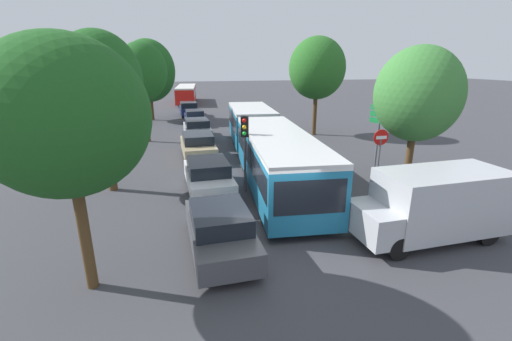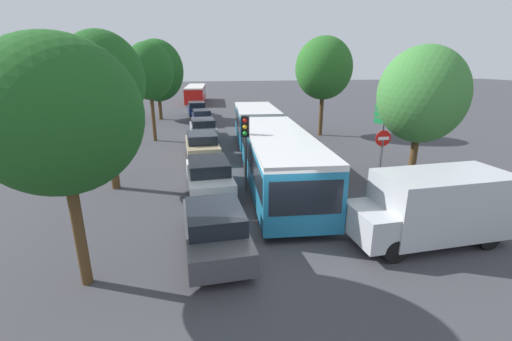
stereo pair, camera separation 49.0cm
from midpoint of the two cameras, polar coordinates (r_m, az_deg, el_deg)
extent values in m
plane|color=#3D3D42|center=(11.40, 3.92, -11.78)|extent=(200.00, 200.00, 0.00)
cube|color=teal|center=(15.29, 4.73, 1.43)|extent=(3.37, 10.00, 2.12)
cube|color=black|center=(15.18, 4.77, 2.82)|extent=(3.36, 9.61, 0.93)
cube|color=silver|center=(15.00, 4.84, 5.71)|extent=(3.37, 10.00, 0.21)
cube|color=teal|center=(24.27, 0.63, 7.53)|extent=(3.14, 6.91, 2.12)
cube|color=black|center=(24.20, 0.63, 8.42)|extent=(3.14, 6.64, 0.93)
cube|color=silver|center=(24.09, 0.64, 10.26)|extent=(3.14, 6.91, 0.21)
cylinder|color=black|center=(20.49, 1.91, 5.64)|extent=(2.02, 1.18, 1.95)
cube|color=black|center=(10.71, 9.60, -4.50)|extent=(2.32, 0.28, 1.14)
cylinder|color=black|center=(12.96, 12.08, -5.83)|extent=(0.39, 1.06, 1.03)
cylinder|color=black|center=(12.47, 2.28, -6.39)|extent=(0.39, 1.06, 1.03)
cylinder|color=black|center=(18.69, 6.23, 1.76)|extent=(0.39, 1.06, 1.03)
cylinder|color=black|center=(18.36, -0.56, 1.57)|extent=(0.39, 1.06, 1.03)
cylinder|color=black|center=(24.58, 3.20, 5.67)|extent=(0.39, 1.06, 1.03)
cylinder|color=black|center=(24.32, -1.98, 5.56)|extent=(0.39, 1.06, 1.03)
cube|color=red|center=(51.40, -9.72, 12.48)|extent=(3.24, 11.16, 1.91)
cube|color=black|center=(51.37, -9.74, 12.86)|extent=(3.22, 10.61, 0.80)
cube|color=silver|center=(51.32, -9.78, 13.65)|extent=(3.24, 11.16, 0.19)
cylinder|color=black|center=(55.14, -10.56, 11.99)|extent=(0.36, 0.98, 0.96)
cylinder|color=black|center=(55.03, -8.38, 12.09)|extent=(0.36, 0.98, 0.96)
cylinder|color=black|center=(48.26, -11.12, 11.20)|extent=(0.36, 0.98, 0.96)
cylinder|color=black|center=(48.13, -8.64, 11.31)|extent=(0.36, 0.98, 0.96)
cube|color=#47474C|center=(10.71, -5.53, -10.24)|extent=(1.97, 4.28, 0.68)
cube|color=black|center=(10.35, -5.55, -7.55)|extent=(1.74, 2.27, 0.52)
cylinder|color=black|center=(11.98, -9.96, -8.77)|extent=(0.25, 0.65, 0.64)
cylinder|color=black|center=(12.12, -2.82, -8.17)|extent=(0.25, 0.65, 0.64)
cylinder|color=black|center=(9.64, -8.92, -15.75)|extent=(0.25, 0.65, 0.64)
cylinder|color=black|center=(9.81, 0.10, -14.84)|extent=(0.25, 0.65, 0.64)
cube|color=white|center=(15.43, -6.96, -1.31)|extent=(2.03, 4.41, 0.70)
cube|color=black|center=(15.15, -7.00, 0.77)|extent=(1.79, 2.34, 0.54)
cylinder|color=black|center=(16.78, -10.06, -0.94)|extent=(0.26, 0.67, 0.66)
cylinder|color=black|center=(16.91, -4.85, -0.57)|extent=(0.26, 0.67, 0.66)
cylinder|color=black|center=(14.18, -9.38, -4.41)|extent=(0.26, 0.67, 0.66)
cylinder|color=black|center=(14.34, -3.22, -3.94)|extent=(0.26, 0.67, 0.66)
cube|color=tan|center=(21.20, -8.32, 3.87)|extent=(2.04, 4.43, 0.70)
cube|color=black|center=(20.97, -8.37, 5.45)|extent=(1.80, 2.35, 0.54)
cylinder|color=black|center=(22.58, -10.56, 3.84)|extent=(0.26, 0.67, 0.66)
cylinder|color=black|center=(22.69, -6.65, 4.08)|extent=(0.26, 0.67, 0.66)
cylinder|color=black|center=(19.88, -10.14, 1.99)|extent=(0.26, 0.67, 0.66)
cylinder|color=black|center=(20.01, -5.72, 2.28)|extent=(0.26, 0.67, 0.66)
cube|color=#B7BABF|center=(26.72, -8.29, 6.69)|extent=(2.01, 4.36, 0.69)
cube|color=black|center=(26.51, -8.33, 7.94)|extent=(1.77, 2.32, 0.53)
cylinder|color=black|center=(28.07, -10.08, 6.53)|extent=(0.25, 0.66, 0.65)
cylinder|color=black|center=(28.19, -6.96, 6.71)|extent=(0.25, 0.66, 0.65)
cylinder|color=black|center=(25.38, -9.70, 5.39)|extent=(0.25, 0.66, 0.65)
cylinder|color=black|center=(25.51, -6.27, 5.59)|extent=(0.25, 0.66, 0.65)
cube|color=#284799|center=(32.84, -8.59, 8.60)|extent=(1.85, 4.01, 0.64)
cube|color=black|center=(32.67, -8.62, 9.55)|extent=(1.63, 2.13, 0.49)
cylinder|color=black|center=(34.08, -9.94, 8.41)|extent=(0.23, 0.61, 0.60)
cylinder|color=black|center=(34.19, -7.57, 8.55)|extent=(0.23, 0.61, 0.60)
cylinder|color=black|center=(31.60, -9.65, 7.72)|extent=(0.23, 0.61, 0.60)
cylinder|color=black|center=(31.71, -7.10, 7.87)|extent=(0.23, 0.61, 0.60)
cube|color=navy|center=(38.47, -9.47, 9.93)|extent=(2.01, 4.36, 0.69)
cube|color=black|center=(38.30, -9.51, 10.82)|extent=(1.77, 2.31, 0.53)
cylinder|color=black|center=(39.82, -10.70, 9.70)|extent=(0.25, 0.66, 0.65)
cylinder|color=black|center=(39.92, -8.49, 9.83)|extent=(0.25, 0.66, 0.65)
cylinder|color=black|center=(37.11, -10.48, 9.16)|extent=(0.25, 0.66, 0.65)
cylinder|color=black|center=(37.21, -8.11, 9.30)|extent=(0.25, 0.66, 0.65)
cube|color=#B7BABF|center=(12.52, 29.42, -4.76)|extent=(4.19, 2.18, 2.00)
cube|color=#B7BABF|center=(11.22, 19.42, -8.49)|extent=(0.99, 1.94, 1.00)
cylinder|color=black|center=(11.05, 23.29, -12.20)|extent=(0.73, 0.27, 0.72)
cylinder|color=black|center=(12.26, 18.73, -8.63)|extent=(0.73, 0.27, 0.72)
cylinder|color=black|center=(13.17, 35.15, -9.22)|extent=(0.73, 0.27, 0.72)
cylinder|color=black|center=(14.20, 30.24, -6.53)|extent=(0.73, 0.27, 0.72)
cylinder|color=#56595E|center=(15.10, -0.81, 2.68)|extent=(0.12, 0.12, 3.40)
cube|color=black|center=(14.82, -0.83, 7.36)|extent=(0.38, 0.33, 0.90)
sphere|color=red|center=(14.63, -0.92, 8.33)|extent=(0.18, 0.18, 0.18)
sphere|color=#EAAD14|center=(14.68, -0.91, 7.25)|extent=(0.18, 0.18, 0.18)
sphere|color=green|center=(14.73, -0.91, 6.18)|extent=(0.18, 0.18, 0.18)
cylinder|color=#56595E|center=(16.09, 20.78, 0.60)|extent=(0.08, 0.08, 2.40)
cylinder|color=red|center=(15.79, 21.27, 5.02)|extent=(0.70, 0.03, 0.70)
cube|color=white|center=(15.77, 21.31, 5.00)|extent=(0.50, 0.04, 0.14)
cylinder|color=#56595E|center=(19.41, 20.96, 5.19)|extent=(0.10, 0.10, 3.60)
cube|color=#197A38|center=(19.18, 21.45, 9.56)|extent=(0.40, 1.37, 0.28)
cube|color=#197A38|center=(19.22, 21.34, 8.56)|extent=(0.40, 1.37, 0.28)
cube|color=#197A38|center=(19.27, 21.23, 7.56)|extent=(0.40, 1.37, 0.28)
cylinder|color=#51381E|center=(9.72, -26.13, -9.02)|extent=(0.28, 0.28, 3.06)
ellipsoid|color=#1E561E|center=(8.91, -28.64, 8.00)|extent=(3.74, 3.74, 3.65)
cylinder|color=#51381E|center=(16.64, -22.11, 2.71)|extent=(0.37, 0.37, 3.36)
ellipsoid|color=#1E561E|center=(16.19, -23.44, 13.70)|extent=(3.52, 3.52, 4.05)
ellipsoid|color=#3D7F38|center=(16.32, -23.33, 11.58)|extent=(2.11, 2.11, 2.23)
cylinder|color=#51381E|center=(26.30, -16.23, 8.51)|extent=(0.26, 0.26, 3.50)
ellipsoid|color=#1E561E|center=(26.02, -16.85, 15.58)|extent=(3.40, 3.40, 4.00)
ellipsoid|color=#1E561E|center=(26.26, -15.97, 14.35)|extent=(2.04, 2.04, 2.20)
cylinder|color=#51381E|center=(36.50, -15.32, 10.21)|extent=(0.35, 0.35, 2.56)
ellipsoid|color=#1E561E|center=(36.25, -15.79, 15.72)|extent=(5.12, 5.12, 5.95)
ellipsoid|color=#286623|center=(36.68, -15.47, 14.36)|extent=(3.07, 3.07, 3.27)
cylinder|color=#51381E|center=(18.02, 25.44, 2.04)|extent=(0.34, 0.34, 2.56)
ellipsoid|color=#3D7F38|center=(17.55, 26.70, 11.21)|extent=(3.91, 3.91, 4.33)
cylinder|color=#51381E|center=(27.87, 11.30, 9.25)|extent=(0.31, 0.31, 3.40)
ellipsoid|color=#286623|center=(27.60, 11.74, 16.35)|extent=(4.30, 4.30, 4.68)
ellipsoid|color=#33752D|center=(27.51, 12.41, 14.84)|extent=(2.58, 2.58, 2.57)
camera|label=1|loc=(0.25, -89.03, 0.31)|focal=24.00mm
camera|label=2|loc=(0.25, 90.97, -0.31)|focal=24.00mm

